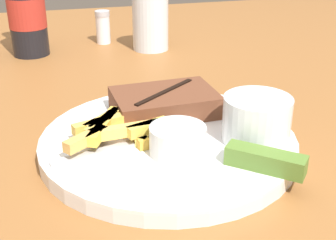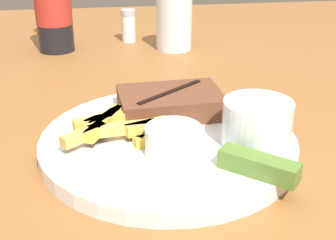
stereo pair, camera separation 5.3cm
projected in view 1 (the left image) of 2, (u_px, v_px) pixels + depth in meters
dining_table at (168, 189)px, 0.57m from camera, size 1.58×1.62×0.76m
dinner_plate at (168, 143)px, 0.54m from camera, size 0.29×0.29×0.02m
steak_portion at (165, 103)px, 0.59m from camera, size 0.13×0.09×0.03m
fries_pile at (117, 128)px, 0.52m from camera, size 0.12×0.10×0.02m
coleslaw_cup at (257, 116)px, 0.52m from camera, size 0.08×0.08×0.05m
dipping_sauce_cup at (174, 139)px, 0.49m from camera, size 0.06×0.06×0.03m
pickle_spear at (265, 160)px, 0.47m from camera, size 0.07×0.07×0.02m
fork_utensil at (106, 150)px, 0.50m from camera, size 0.13×0.05×0.00m
knife_utensil at (151, 122)px, 0.56m from camera, size 0.05×0.17×0.01m
beer_bottle at (26, 11)px, 0.84m from camera, size 0.07×0.07×0.23m
drinking_glass at (150, 23)px, 0.89m from camera, size 0.07×0.07×0.10m
salt_shaker at (103, 27)px, 0.93m from camera, size 0.03×0.03×0.07m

